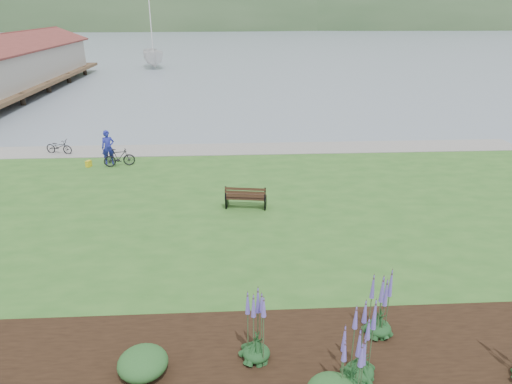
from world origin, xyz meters
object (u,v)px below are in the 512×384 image
(bicycle_a, at_px, (59,147))
(person, at_px, (108,145))
(sailboat, at_px, (154,68))
(park_bench, at_px, (246,197))

(bicycle_a, bearing_deg, person, -105.53)
(person, height_order, sailboat, sailboat)
(park_bench, xyz_separation_m, sailboat, (-10.61, 47.28, -0.89))
(sailboat, bearing_deg, bicycle_a, -103.57)
(park_bench, xyz_separation_m, person, (-6.63, 5.80, 0.52))
(bicycle_a, bearing_deg, park_bench, -112.66)
(bicycle_a, xyz_separation_m, sailboat, (-0.89, 39.60, -0.80))
(person, height_order, bicycle_a, person)
(person, xyz_separation_m, sailboat, (-3.98, 41.48, -1.41))
(sailboat, bearing_deg, park_bench, -92.20)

